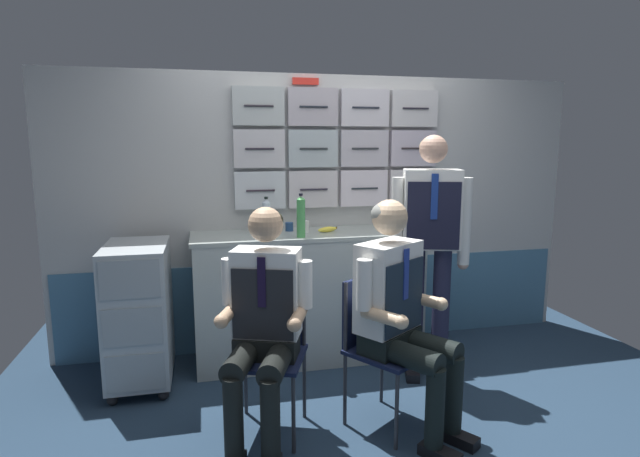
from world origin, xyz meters
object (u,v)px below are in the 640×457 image
water_bottle_clear (266,216)px  paper_cup_blue (305,226)px  folding_chair_right (376,333)px  snack_banana (327,229)px  service_trolley (139,311)px  crew_member_right (400,305)px  crew_member_left (264,315)px  folding_chair_left (271,337)px  crew_member_standing (430,236)px

water_bottle_clear → paper_cup_blue: (0.28, -0.06, -0.08)m
paper_cup_blue → folding_chair_right: bearing=-76.8°
snack_banana → water_bottle_clear: bearing=171.2°
service_trolley → snack_banana: size_ratio=5.63×
folding_chair_right → crew_member_right: bearing=-56.0°
paper_cup_blue → crew_member_left: bearing=-112.9°
folding_chair_left → crew_member_standing: bearing=18.2°
crew_member_right → folding_chair_left: bearing=162.9°
crew_member_left → crew_member_right: 0.76m
folding_chair_right → crew_member_right: size_ratio=0.65×
crew_member_left → crew_member_right: (0.75, -0.06, 0.02)m
folding_chair_right → crew_member_standing: (0.54, 0.46, 0.47)m
crew_member_right → paper_cup_blue: bearing=106.0°
service_trolley → crew_member_standing: crew_member_standing is taller
water_bottle_clear → folding_chair_right: bearing=-63.6°
crew_member_right → crew_member_standing: 0.79m
service_trolley → paper_cup_blue: 1.29m
folding_chair_left → water_bottle_clear: 1.10m
crew_member_right → folding_chair_right: bearing=124.0°
crew_member_left → snack_banana: bearing=59.4°
snack_banana → folding_chair_left: bearing=-122.2°
water_bottle_clear → paper_cup_blue: water_bottle_clear is taller
folding_chair_left → paper_cup_blue: 1.08m
crew_member_left → water_bottle_clear: crew_member_left is taller
water_bottle_clear → paper_cup_blue: 0.30m
crew_member_standing → water_bottle_clear: (-1.05, 0.56, 0.10)m
folding_chair_left → water_bottle_clear: size_ratio=3.20×
crew_member_standing → water_bottle_clear: bearing=151.7°
service_trolley → water_bottle_clear: 1.10m
water_bottle_clear → snack_banana: water_bottle_clear is taller
crew_member_standing → snack_banana: 0.78m
service_trolley → snack_banana: snack_banana is taller
service_trolley → paper_cup_blue: (1.18, 0.19, 0.50)m
crew_member_left → paper_cup_blue: size_ratio=14.72×
crew_member_right → water_bottle_clear: (-0.60, 1.15, 0.36)m
crew_member_right → snack_banana: (-0.15, 1.09, 0.25)m
crew_member_right → water_bottle_clear: size_ratio=4.94×
folding_chair_right → paper_cup_blue: bearing=103.2°
crew_member_left → folding_chair_right: 0.69m
crew_member_right → crew_member_standing: (0.45, 0.59, 0.26)m
paper_cup_blue → snack_banana: paper_cup_blue is taller
crew_member_right → paper_cup_blue: 1.18m
paper_cup_blue → water_bottle_clear: bearing=168.8°
folding_chair_left → folding_chair_right: bearing=-7.8°
crew_member_standing → water_bottle_clear: 1.19m
folding_chair_right → snack_banana: bearing=93.6°
service_trolley → crew_member_standing: size_ratio=0.58×
crew_member_standing → service_trolley: bearing=170.6°
folding_chair_right → crew_member_standing: size_ratio=0.51×
service_trolley → crew_member_right: size_ratio=0.73×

